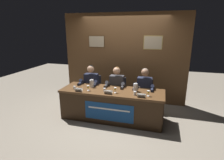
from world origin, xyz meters
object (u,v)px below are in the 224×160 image
(chair_right, at_px, (144,97))
(water_pitcher_right_side, at_px, (136,87))
(chair_left, at_px, (93,92))
(water_cup_left, at_px, (75,88))
(water_cup_center, at_px, (105,90))
(nameplate_right, at_px, (141,96))
(juice_glass_right, at_px, (148,92))
(nameplate_left, at_px, (79,90))
(conference_table, at_px, (111,101))
(juice_glass_left, at_px, (88,87))
(nameplate_center, at_px, (108,92))
(panelist_left, at_px, (90,84))
(water_cup_right, at_px, (135,93))
(water_pitcher_left_side, at_px, (92,83))
(panelist_right, at_px, (144,89))
(panelist_center, at_px, (116,87))
(juice_glass_center, at_px, (115,89))
(chair_center, at_px, (118,94))

(chair_right, xyz_separation_m, water_pitcher_right_side, (-0.17, -0.51, 0.40))
(chair_left, xyz_separation_m, water_cup_left, (-0.16, -0.80, 0.35))
(water_cup_center, relative_size, nameplate_right, 0.45)
(juice_glass_right, bearing_deg, nameplate_left, -174.94)
(conference_table, bearing_deg, juice_glass_left, -170.38)
(juice_glass_left, height_order, water_cup_center, juice_glass_left)
(nameplate_center, height_order, water_pitcher_right_side, water_pitcher_right_side)
(nameplate_center, bearing_deg, conference_table, 86.57)
(panelist_left, height_order, water_cup_right, panelist_left)
(water_cup_center, bearing_deg, nameplate_left, -165.18)
(water_pitcher_left_side, bearing_deg, water_cup_center, -30.96)
(panelist_right, bearing_deg, water_pitcher_left_side, -166.90)
(panelist_center, relative_size, water_cup_center, 14.24)
(panelist_center, bearing_deg, panelist_right, 0.00)
(panelist_center, xyz_separation_m, water_cup_center, (-0.14, -0.55, 0.07))
(conference_table, xyz_separation_m, chair_right, (0.72, 0.68, -0.07))
(conference_table, relative_size, panelist_right, 2.04)
(water_cup_left, relative_size, panelist_right, 0.07)
(chair_left, height_order, panelist_left, panelist_left)
(juice_glass_center, xyz_separation_m, water_pitcher_left_side, (-0.67, 0.25, 0.01))
(chair_left, relative_size, water_pitcher_left_side, 4.20)
(juice_glass_center, height_order, juice_glass_right, same)
(chair_center, xyz_separation_m, panelist_right, (0.72, -0.20, 0.28))
(conference_table, distance_m, water_cup_right, 0.65)
(chair_right, height_order, juice_glass_right, chair_right)
(chair_right, bearing_deg, water_pitcher_right_side, -107.91)
(panelist_left, relative_size, nameplate_center, 6.20)
(chair_left, xyz_separation_m, nameplate_right, (1.46, -0.88, 0.35))
(juice_glass_left, xyz_separation_m, nameplate_right, (1.27, -0.10, -0.05))
(juice_glass_center, distance_m, water_pitcher_right_side, 0.49)
(panelist_right, bearing_deg, juice_glass_right, -75.09)
(chair_left, height_order, nameplate_right, chair_left)
(nameplate_left, xyz_separation_m, juice_glass_right, (1.59, 0.14, 0.05))
(juice_glass_center, relative_size, water_cup_right, 1.46)
(nameplate_left, height_order, juice_glass_left, juice_glass_left)
(water_pitcher_right_side, bearing_deg, water_cup_right, -84.68)
(chair_center, bearing_deg, water_cup_right, -53.05)
(water_cup_right, relative_size, water_pitcher_right_side, 0.40)
(juice_glass_right, bearing_deg, water_pitcher_left_side, 169.50)
(water_cup_center, bearing_deg, water_pitcher_left_side, 149.04)
(juice_glass_left, bearing_deg, nameplate_center, -9.91)
(juice_glass_center, distance_m, chair_right, 1.04)
(chair_center, height_order, water_pitcher_left_side, water_pitcher_left_side)
(nameplate_center, height_order, juice_glass_center, juice_glass_center)
(nameplate_left, distance_m, juice_glass_right, 1.60)
(panelist_left, xyz_separation_m, water_cup_left, (-0.16, -0.60, 0.07))
(panelist_center, relative_size, water_cup_right, 14.24)
(conference_table, distance_m, water_cup_left, 0.93)
(juice_glass_right, bearing_deg, panelist_center, 147.23)
(chair_right, bearing_deg, water_pitcher_left_side, -158.77)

